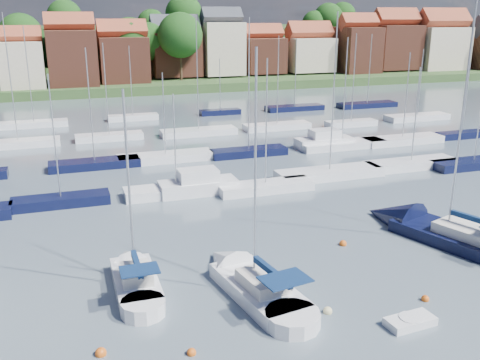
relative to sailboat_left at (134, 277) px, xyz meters
name	(u,v)px	position (x,y,z in m)	size (l,w,h in m)	color
ground	(200,141)	(13.15, 35.14, -0.37)	(260.00, 260.00, 0.00)	#42515A
sailboat_left	(134,277)	(0.00, 0.00, 0.00)	(2.51, 9.22, 12.63)	white
sailboat_centre	(248,281)	(6.31, -2.63, -0.01)	(4.67, 11.42, 15.10)	white
sailboat_navy	(431,230)	(21.61, 0.48, -0.02)	(8.04, 14.14, 18.90)	black
tender	(410,322)	(12.93, -9.23, -0.15)	(2.70, 1.41, 0.56)	white
buoy_a	(101,355)	(-2.50, -6.71, -0.37)	(0.55, 0.55, 0.55)	#D85914
buoy_b	(192,354)	(1.58, -8.05, -0.37)	(0.45, 0.45, 0.45)	#D85914
buoy_c	(328,313)	(9.44, -6.78, -0.37)	(0.50, 0.50, 0.50)	beige
buoy_d	(425,300)	(15.28, -7.36, -0.37)	(0.44, 0.44, 0.44)	#D85914
buoy_e	(343,245)	(14.62, 0.86, -0.37)	(0.52, 0.52, 0.52)	#D85914
marina_field	(225,145)	(15.06, 30.28, 0.06)	(79.62, 41.41, 15.93)	white
far_shore_town	(125,55)	(15.38, 127.80, 4.24)	(212.46, 90.00, 22.27)	#385028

